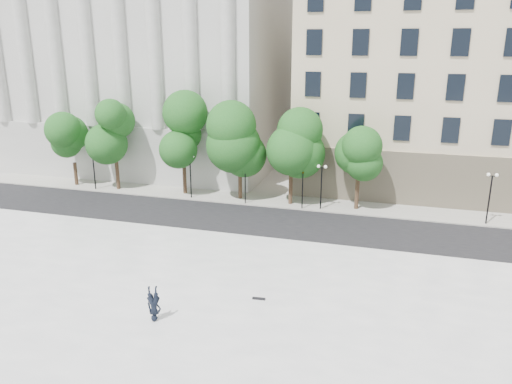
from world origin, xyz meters
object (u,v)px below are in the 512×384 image
traffic_light_west (245,165)px  person_lying (155,316)px  traffic_light_east (303,169)px  skateboard (259,299)px

traffic_light_west → person_lying: size_ratio=2.20×
person_lying → traffic_light_east: bearing=64.4°
person_lying → skateboard: size_ratio=2.63×
traffic_light_east → skateboard: traffic_light_east is taller
traffic_light_east → person_lying: (-3.71, -21.06, -3.02)m
person_lying → skateboard: bearing=22.7°
traffic_light_east → person_lying: 21.59m
traffic_light_west → person_lying: (1.58, -21.06, -3.03)m
skateboard → traffic_light_west: bearing=104.9°
skateboard → person_lying: bearing=-146.2°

